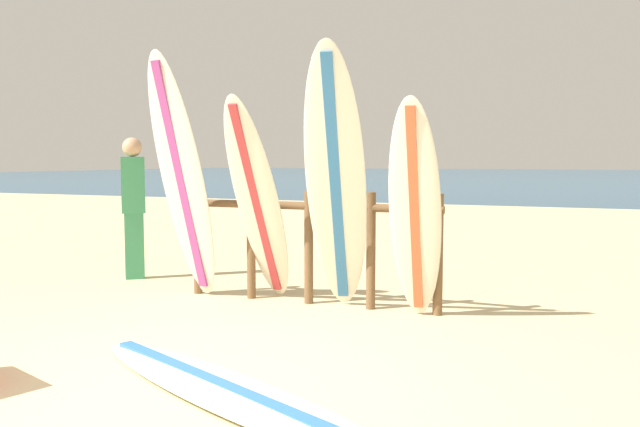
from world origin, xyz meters
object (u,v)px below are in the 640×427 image
at_px(surfboard_lying_on_sand, 230,392).
at_px(surfboard_rack, 309,236).
at_px(surfboard_leaning_far_left, 182,179).
at_px(surfboard_leaning_left, 258,202).
at_px(surfboard_leaning_center, 415,211).
at_px(beachgoer_standing, 133,201).
at_px(surfboard_leaning_center_left, 336,184).

bearing_deg(surfboard_lying_on_sand, surfboard_rack, 102.70).
height_order(surfboard_leaning_far_left, surfboard_leaning_left, surfboard_leaning_far_left).
relative_size(surfboard_leaning_center, beachgoer_standing, 1.16).
bearing_deg(surfboard_rack, surfboard_lying_on_sand, -77.30).
height_order(surfboard_leaning_left, surfboard_leaning_center, surfboard_leaning_left).
height_order(surfboard_leaning_left, surfboard_leaning_center_left, surfboard_leaning_center_left).
xyz_separation_m(surfboard_leaning_center, beachgoer_standing, (-3.68, 0.81, -0.05)).
relative_size(surfboard_leaning_center, surfboard_lying_on_sand, 0.70).
bearing_deg(surfboard_leaning_far_left, surfboard_lying_on_sand, -50.61).
distance_m(surfboard_leaning_far_left, beachgoer_standing, 1.55).
bearing_deg(surfboard_lying_on_sand, beachgoer_standing, 135.42).
distance_m(surfboard_leaning_center_left, surfboard_leaning_center, 0.76).
bearing_deg(surfboard_rack, surfboard_leaning_center_left, -42.98).
bearing_deg(surfboard_lying_on_sand, surfboard_leaning_center, 75.35).
distance_m(surfboard_leaning_far_left, surfboard_leaning_center, 2.42).
xyz_separation_m(surfboard_rack, surfboard_leaning_far_left, (-1.24, -0.36, 0.57)).
height_order(surfboard_leaning_center_left, surfboard_lying_on_sand, surfboard_leaning_center_left).
bearing_deg(surfboard_leaning_center, surfboard_lying_on_sand, -104.65).
relative_size(surfboard_leaning_center_left, surfboard_lying_on_sand, 0.86).
bearing_deg(beachgoer_standing, surfboard_lying_on_sand, -44.58).
relative_size(surfboard_rack, surfboard_leaning_center, 1.36).
xyz_separation_m(surfboard_leaning_left, beachgoer_standing, (-2.08, 0.73, -0.09)).
distance_m(surfboard_rack, beachgoer_standing, 2.57).
bearing_deg(surfboard_leaning_center, surfboard_leaning_far_left, -179.45).
bearing_deg(surfboard_rack, beachgoer_standing, 169.51).
height_order(surfboard_rack, beachgoer_standing, beachgoer_standing).
relative_size(surfboard_leaning_far_left, beachgoer_standing, 1.46).
bearing_deg(surfboard_leaning_far_left, surfboard_leaning_center_left, -1.93).
distance_m(surfboard_rack, surfboard_lying_on_sand, 2.73).
height_order(surfboard_rack, surfboard_leaning_left, surfboard_leaning_left).
relative_size(surfboard_leaning_far_left, surfboard_leaning_center_left, 1.02).
bearing_deg(surfboard_leaning_left, surfboard_leaning_center_left, -9.82).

